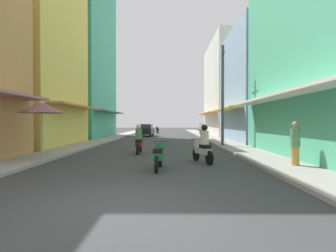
{
  "coord_description": "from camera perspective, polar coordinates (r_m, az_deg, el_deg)",
  "views": [
    {
      "loc": [
        0.93,
        -5.1,
        1.67
      ],
      "look_at": [
        0.76,
        13.97,
        1.4
      ],
      "focal_mm": 28.53,
      "sensor_mm": 36.0,
      "label": 1
    }
  ],
  "objects": [
    {
      "name": "ground_plane",
      "position": [
        26.95,
        -1.47,
        -2.75
      ],
      "size": [
        113.43,
        113.43,
        0.0
      ],
      "primitive_type": "plane",
      "color": "#38383A"
    },
    {
      "name": "sidewalk_left",
      "position": [
        27.6,
        -12.2,
        -2.56
      ],
      "size": [
        1.93,
        59.56,
        0.12
      ],
      "primitive_type": "cube",
      "color": "#9E9991",
      "rests_on": "ground"
    },
    {
      "name": "sidewalk_right",
      "position": [
        27.26,
        9.39,
        -2.6
      ],
      "size": [
        1.93,
        59.56,
        0.12
      ],
      "primitive_type": "cube",
      "color": "#9E9991",
      "rests_on": "ground"
    },
    {
      "name": "building_left_mid",
      "position": [
        22.17,
        -27.99,
        18.53
      ],
      "size": [
        7.05,
        8.32,
        16.92
      ],
      "color": "#EFD159",
      "rests_on": "ground"
    },
    {
      "name": "building_left_far",
      "position": [
        31.64,
        -18.56,
        13.97
      ],
      "size": [
        7.05,
        10.8,
        17.81
      ],
      "color": "#4CB28C",
      "rests_on": "ground"
    },
    {
      "name": "building_right_mid",
      "position": [
        24.68,
        20.02,
        7.9
      ],
      "size": [
        7.05,
        9.62,
        9.49
      ],
      "color": "#8CA5CC",
      "rests_on": "ground"
    },
    {
      "name": "building_right_far",
      "position": [
        35.86,
        13.79,
        7.64
      ],
      "size": [
        7.05,
        12.64,
        11.92
      ],
      "color": "silver",
      "rests_on": "ground"
    },
    {
      "name": "motorbike_green",
      "position": [
        9.49,
        -1.97,
        -6.24
      ],
      "size": [
        0.55,
        1.81,
        0.96
      ],
      "color": "black",
      "rests_on": "ground"
    },
    {
      "name": "motorbike_maroon",
      "position": [
        14.28,
        -6.21,
        -3.08
      ],
      "size": [
        0.55,
        1.81,
        1.58
      ],
      "color": "black",
      "rests_on": "ground"
    },
    {
      "name": "motorbike_silver",
      "position": [
        11.02,
        7.41,
        -4.22
      ],
      "size": [
        0.76,
        1.74,
        1.58
      ],
      "color": "black",
      "rests_on": "ground"
    },
    {
      "name": "motorbike_black",
      "position": [
        39.79,
        -2.3,
        -0.88
      ],
      "size": [
        0.61,
        1.79,
        0.96
      ],
      "color": "black",
      "rests_on": "ground"
    },
    {
      "name": "parked_car",
      "position": [
        32.4,
        -4.81,
        -0.85
      ],
      "size": [
        1.93,
        4.17,
        1.45
      ],
      "color": "black",
      "rests_on": "ground"
    },
    {
      "name": "pedestrian_crossing",
      "position": [
        36.01,
        6.93,
        -0.6
      ],
      "size": [
        0.34,
        0.34,
        1.6
      ],
      "color": "#334C8C",
      "rests_on": "ground"
    },
    {
      "name": "pedestrian_foreground",
      "position": [
        10.67,
        25.54,
        -3.67
      ],
      "size": [
        0.34,
        0.34,
        1.7
      ],
      "color": "#BF8C3F",
      "rests_on": "ground"
    },
    {
      "name": "pedestrian_far",
      "position": [
        32.39,
        7.45,
        -0.8
      ],
      "size": [
        0.34,
        0.34,
        1.55
      ],
      "color": "#334C8C",
      "rests_on": "ground"
    },
    {
      "name": "vendor_umbrella",
      "position": [
        12.77,
        -25.32,
        3.54
      ],
      "size": [
        1.93,
        1.93,
        2.52
      ],
      "color": "#99999E",
      "rests_on": "ground"
    },
    {
      "name": "utility_pole",
      "position": [
        18.27,
        11.59,
        6.47
      ],
      "size": [
        0.2,
        1.2,
        6.81
      ],
      "color": "#4C4C4F",
      "rests_on": "ground"
    }
  ]
}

